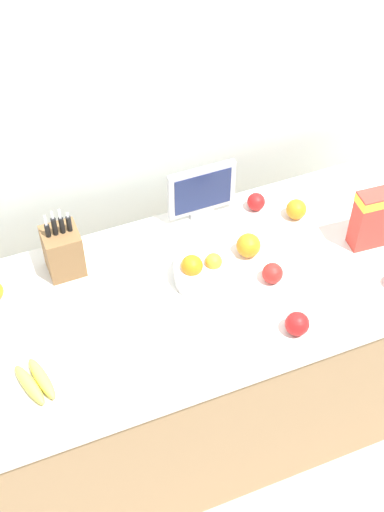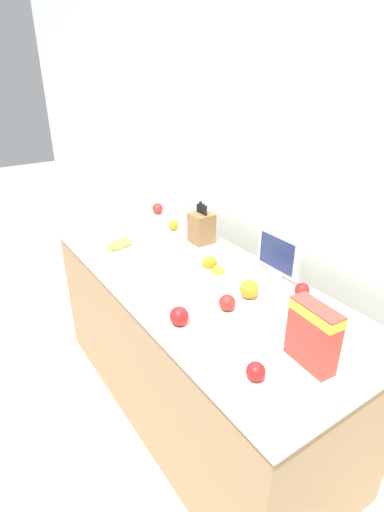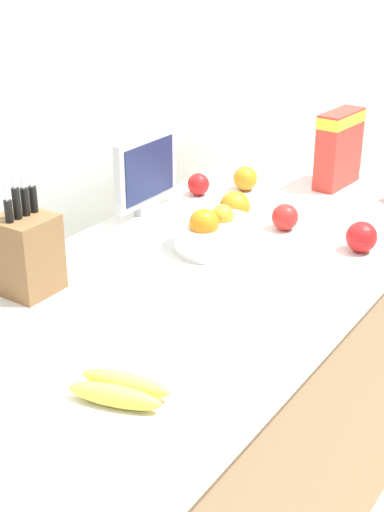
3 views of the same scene
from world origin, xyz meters
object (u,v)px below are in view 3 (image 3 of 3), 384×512
at_px(banana_bunch, 120,389).
at_px(orange_near_bowl, 245,178).
at_px(apple_by_knife_block, 361,237).
at_px(apple_rear, 285,217).
at_px(fruit_bowl, 215,233).
at_px(small_monitor, 147,172).
at_px(knife_block, 26,253).
at_px(cereal_box, 339,145).
at_px(orange_mid_left, 235,207).
at_px(apple_rightmost, 198,184).

distance_m(banana_bunch, orange_near_bowl, 1.16).
relative_size(banana_bunch, apple_by_knife_block, 2.31).
bearing_deg(apple_rear, fruit_bowl, 156.91).
height_order(small_monitor, fruit_bowl, small_monitor).
relative_size(knife_block, apple_by_knife_block, 3.53).
bearing_deg(cereal_box, knife_block, 169.20).
xyz_separation_m(knife_block, apple_by_knife_block, (0.63, -0.56, -0.05)).
xyz_separation_m(fruit_bowl, orange_near_bowl, (0.45, 0.16, -0.00)).
relative_size(knife_block, small_monitor, 1.09).
bearing_deg(knife_block, apple_by_knife_block, -41.39).
bearing_deg(orange_near_bowl, apple_by_knife_block, -117.49).
distance_m(apple_rear, apple_by_knife_block, 0.23).
distance_m(cereal_box, banana_bunch, 1.32).
bearing_deg(fruit_bowl, apple_rear, -23.09).
height_order(banana_bunch, apple_rear, apple_rear).
bearing_deg(orange_near_bowl, orange_mid_left, -156.67).
relative_size(cereal_box, banana_bunch, 1.29).
relative_size(fruit_bowl, apple_rightmost, 3.17).
relative_size(small_monitor, orange_near_bowl, 3.38).
bearing_deg(cereal_box, banana_bunch, -169.43).
height_order(apple_by_knife_block, orange_mid_left, orange_mid_left).
bearing_deg(fruit_bowl, apple_rightmost, 38.85).
height_order(knife_block, orange_near_bowl, knife_block).
distance_m(apple_rear, orange_near_bowl, 0.34).
bearing_deg(apple_rightmost, orange_near_bowl, -39.51).
xyz_separation_m(small_monitor, apple_by_knife_block, (0.08, -0.63, -0.08)).
bearing_deg(cereal_box, fruit_bowl, 178.84).
bearing_deg(orange_near_bowl, apple_rear, -131.69).
height_order(banana_bunch, apple_rightmost, apple_rightmost).
height_order(knife_block, small_monitor, knife_block).
bearing_deg(apple_by_knife_block, orange_near_bowl, 62.51).
bearing_deg(knife_block, orange_mid_left, -15.62).
height_order(knife_block, banana_bunch, knife_block).
bearing_deg(fruit_bowl, apple_by_knife_block, -59.33).
relative_size(cereal_box, apple_rightmost, 3.49).
bearing_deg(apple_rear, orange_mid_left, 99.15).
relative_size(cereal_box, orange_mid_left, 2.74).
distance_m(small_monitor, cereal_box, 0.65).
xyz_separation_m(apple_rear, orange_mid_left, (-0.02, 0.15, 0.01)).
distance_m(knife_block, apple_rear, 0.74).
xyz_separation_m(orange_mid_left, orange_near_bowl, (0.25, 0.11, -0.01)).
bearing_deg(banana_bunch, cereal_box, 6.40).
bearing_deg(banana_bunch, knife_block, 63.98).
height_order(fruit_bowl, orange_mid_left, fruit_bowl).
xyz_separation_m(small_monitor, orange_mid_left, (0.08, -0.25, -0.08)).
bearing_deg(knife_block, cereal_box, -14.97).
bearing_deg(fruit_bowl, banana_bunch, -162.35).
height_order(apple_rear, orange_mid_left, orange_mid_left).
xyz_separation_m(apple_rightmost, orange_mid_left, (-0.13, -0.21, 0.01)).
relative_size(apple_by_knife_block, orange_near_bowl, 1.04).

